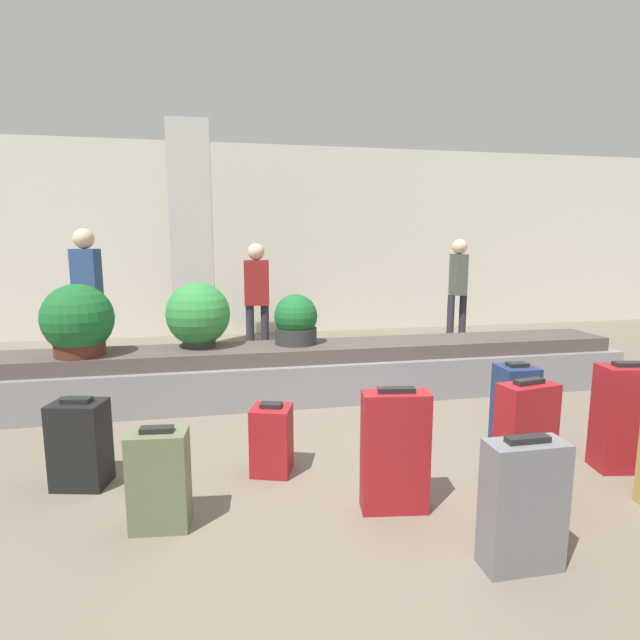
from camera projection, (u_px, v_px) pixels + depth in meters
The scene contains 18 objects.
ground_plane at pixel (361, 460), 3.69m from camera, with size 18.00×18.00×0.00m, color #6B6051.
back_wall at pixel (277, 241), 8.61m from camera, with size 18.00×0.06×3.20m.
carousel at pixel (320, 371), 5.17m from camera, with size 6.59×0.77×0.55m.
pillar at pixel (193, 241), 6.99m from camera, with size 0.56×0.56×3.20m.
suitcase_0 at pixel (515, 405), 3.93m from camera, with size 0.29×0.28×0.67m.
suitcase_1 at pixel (80, 444), 3.26m from camera, with size 0.38×0.31×0.60m.
suitcase_2 at pixel (272, 440), 3.46m from camera, with size 0.33×0.32×0.50m.
suitcase_3 at pixel (395, 451), 2.96m from camera, with size 0.41×0.22×0.76m.
suitcase_5 at pixel (623, 418), 3.49m from camera, with size 0.39×0.28×0.78m.
suitcase_6 at pixel (525, 443), 3.06m from camera, with size 0.38×0.24×0.78m.
suitcase_7 at pixel (159, 480), 2.78m from camera, with size 0.34×0.23×0.59m.
suitcase_8 at pixel (523, 505), 2.43m from camera, with size 0.39×0.18×0.68m.
potted_plant_0 at pixel (198, 316), 4.96m from camera, with size 0.63×0.63×0.65m.
potted_plant_1 at pixel (296, 321), 5.11m from camera, with size 0.45×0.45×0.51m.
potted_plant_2 at pixel (78, 322), 4.56m from camera, with size 0.63×0.63×0.66m.
traveler_0 at pixel (257, 292), 6.64m from camera, with size 0.34×0.22×1.57m.
traveler_1 at pixel (87, 286), 6.11m from camera, with size 0.36×0.27×1.75m.
traveler_2 at pixel (458, 283), 7.66m from camera, with size 0.31×0.34×1.63m.
Camera 1 is at (-0.98, -3.36, 1.61)m, focal length 28.00 mm.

